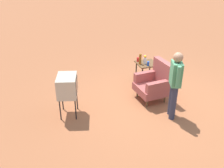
{
  "coord_description": "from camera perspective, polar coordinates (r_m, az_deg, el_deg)",
  "views": [
    {
      "loc": [
        5.13,
        -2.88,
        3.58
      ],
      "look_at": [
        -0.18,
        -1.19,
        0.65
      ],
      "focal_mm": 40.93,
      "sensor_mm": 36.0,
      "label": 1
    }
  ],
  "objects": [
    {
      "name": "soda_can_red",
      "position": [
        7.56,
        5.78,
        5.48
      ],
      "size": [
        0.07,
        0.07,
        0.12
      ],
      "primitive_type": "cylinder",
      "color": "red",
      "rests_on": "side_table"
    },
    {
      "name": "side_table",
      "position": [
        7.54,
        7.71,
        3.92
      ],
      "size": [
        0.56,
        0.56,
        0.67
      ],
      "color": "black",
      "rests_on": "ground"
    },
    {
      "name": "person_standing",
      "position": [
        5.95,
        13.9,
        0.5
      ],
      "size": [
        0.54,
        0.33,
        1.64
      ],
      "color": "#2D3347",
      "rests_on": "ground"
    },
    {
      "name": "armchair",
      "position": [
        6.81,
        9.62,
        0.4
      ],
      "size": [
        0.84,
        0.85,
        1.06
      ],
      "color": "brown",
      "rests_on": "ground"
    },
    {
      "name": "tv_on_stand",
      "position": [
        6.02,
        -9.97,
        -0.44
      ],
      "size": [
        0.69,
        0.58,
        1.03
      ],
      "color": "black",
      "rests_on": "ground"
    },
    {
      "name": "ground_plane",
      "position": [
        6.89,
        9.96,
        -4.06
      ],
      "size": [
        60.0,
        60.0,
        0.0
      ],
      "primitive_type": "plane",
      "color": "#A05B38"
    },
    {
      "name": "soda_can_blue",
      "position": [
        7.31,
        8.07,
        4.52
      ],
      "size": [
        0.07,
        0.07,
        0.12
      ],
      "primitive_type": "cylinder",
      "color": "blue",
      "rests_on": "side_table"
    },
    {
      "name": "bottle_tall_amber",
      "position": [
        7.36,
        6.31,
        5.55
      ],
      "size": [
        0.07,
        0.07,
        0.3
      ],
      "primitive_type": "cylinder",
      "color": "brown",
      "rests_on": "side_table"
    },
    {
      "name": "flower_vase",
      "position": [
        7.4,
        7.36,
        5.59
      ],
      "size": [
        0.14,
        0.1,
        0.27
      ],
      "color": "silver",
      "rests_on": "side_table"
    }
  ]
}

